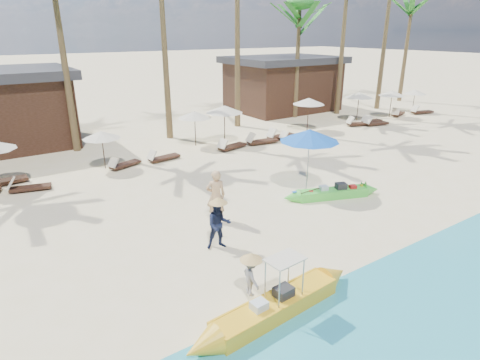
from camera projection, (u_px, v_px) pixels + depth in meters
ground at (291, 237)px, 13.00m from camera, size 240.00×240.00×0.00m
wet_sand_strip at (435, 325)px, 9.11m from camera, size 240.00×4.50×0.01m
green_canoe at (332, 193)px, 15.98m from camera, size 4.39×1.86×0.58m
yellow_canoe at (276, 306)px, 9.38m from camera, size 5.50×0.97×1.43m
tourist at (216, 196)px, 13.82m from camera, size 0.79×0.65×1.86m
vendor_green at (219, 225)px, 12.09m from camera, size 0.91×0.81×1.55m
vendor_yellow at (251, 276)px, 9.69m from camera, size 0.48×0.72×1.04m
blue_umbrella at (310, 135)px, 16.00m from camera, size 2.41×2.41×2.59m
lounger_4_left at (0, 181)px, 17.20m from camera, size 1.97×0.71×0.66m
lounger_4_right at (27, 187)px, 16.63m from camera, size 1.73×0.89×0.56m
resort_parasol_5 at (101, 135)px, 18.87m from camera, size 1.79×1.79×1.85m
lounger_5_left at (123, 164)px, 19.47m from camera, size 1.74×1.03×0.56m
resort_parasol_6 at (195, 115)px, 22.65m from camera, size 1.95×1.95×2.01m
lounger_6_left at (162, 157)px, 20.51m from camera, size 1.77×0.75×0.58m
lounger_6_right at (231, 146)px, 22.44m from camera, size 1.93×0.95×0.63m
resort_parasol_7 at (224, 109)px, 23.11m from camera, size 2.17×2.17×2.23m
lounger_7_left at (261, 141)px, 23.50m from camera, size 2.00×0.83×0.66m
lounger_7_right at (291, 137)px, 24.37m from camera, size 1.70×0.57×0.57m
resort_parasol_8 at (309, 101)px, 26.14m from camera, size 2.09×2.09×2.16m
lounger_8_left at (280, 136)px, 24.62m from camera, size 1.94×0.64×0.65m
resort_parasol_9 at (359, 95)px, 29.13m from camera, size 2.03×2.03×2.09m
lounger_9_left at (358, 123)px, 28.01m from camera, size 1.91×1.13×0.62m
lounger_9_right at (371, 121)px, 28.74m from camera, size 1.79×0.58×0.60m
resort_parasol_10 at (392, 93)px, 30.28m from camera, size 1.97×1.97×2.03m
lounger_10_left at (375, 123)px, 28.10m from camera, size 1.86×0.95×0.61m
lounger_10_right at (398, 113)px, 31.24m from camera, size 1.93×1.14×0.63m
resort_parasol_11 at (415, 92)px, 32.26m from camera, size 1.77×1.77×1.82m
lounger_11_left at (421, 111)px, 32.02m from camera, size 1.98×1.05×0.64m
palm_6 at (299, 19)px, 28.52m from camera, size 2.08×2.08×8.51m
palm_9 at (412, 9)px, 35.37m from camera, size 2.08×2.08×9.82m
pavilion_east at (283, 83)px, 33.15m from camera, size 8.80×6.60×4.30m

